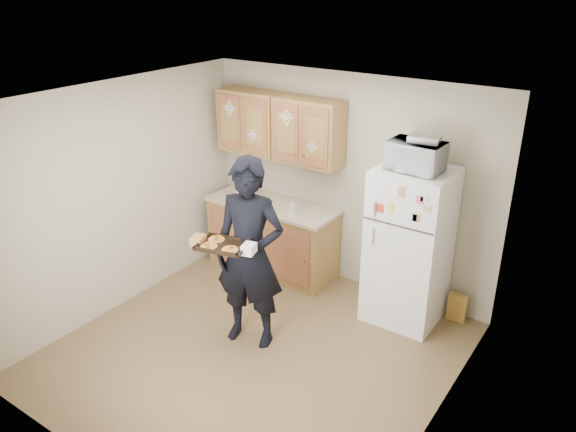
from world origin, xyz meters
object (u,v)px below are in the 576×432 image
Objects in this scene: microwave at (415,156)px; refrigerator at (409,246)px; person at (250,254)px; baking_tray at (223,246)px; dish_rack at (248,195)px.

refrigerator is at bearing 87.26° from microwave.
refrigerator is 0.87× the size of person.
refrigerator reaches higher than baking_tray.
dish_rack is at bearing 114.13° from person.
refrigerator is at bearing 0.96° from dish_rack.
dish_rack is at bearing -179.04° from refrigerator.
refrigerator is 3.24× the size of microwave.
refrigerator reaches higher than dish_rack.
baking_tray is 0.87× the size of microwave.
person is at bearing -131.29° from refrigerator.
person reaches higher than dish_rack.
microwave is 1.42× the size of dish_rack.
person reaches higher than baking_tray.
baking_tray is 2.03m from microwave.
person is (-1.11, -1.27, 0.12)m from refrigerator.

